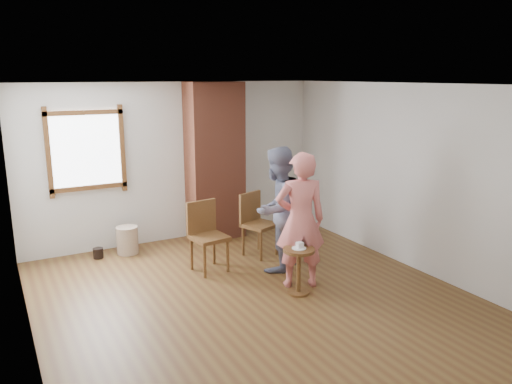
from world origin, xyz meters
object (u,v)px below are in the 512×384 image
stoneware_crock (127,240)px  side_table (299,263)px  man (277,209)px  person_pink (300,220)px  dining_chair_right (256,220)px  dining_chair_left (206,232)px

stoneware_crock → side_table: 2.93m
man → person_pink: bearing=59.7°
side_table → person_pink: 0.55m
stoneware_crock → dining_chair_right: (1.74, -0.98, 0.33)m
dining_chair_right → person_pink: (-0.07, -1.31, 0.35)m
stoneware_crock → dining_chair_right: dining_chair_right is taller
side_table → stoneware_crock: bearing=121.2°
dining_chair_left → person_pink: (0.85, -1.10, 0.34)m
dining_chair_right → man: size_ratio=0.55×
dining_chair_left → dining_chair_right: bearing=6.0°
dining_chair_right → stoneware_crock: bearing=130.9°
side_table → dining_chair_left: bearing=118.0°
side_table → person_pink: person_pink is taller
dining_chair_left → dining_chair_right: 0.94m
dining_chair_left → person_pink: bearing=-59.5°
stoneware_crock → dining_chair_left: 1.49m
dining_chair_right → person_pink: bearing=-112.6°
side_table → person_pink: size_ratio=0.34×
dining_chair_right → man: (-0.03, -0.68, 0.34)m
stoneware_crock → dining_chair_left: (0.82, -1.19, 0.34)m
dining_chair_left → man: size_ratio=0.56×
dining_chair_right → side_table: dining_chair_right is taller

